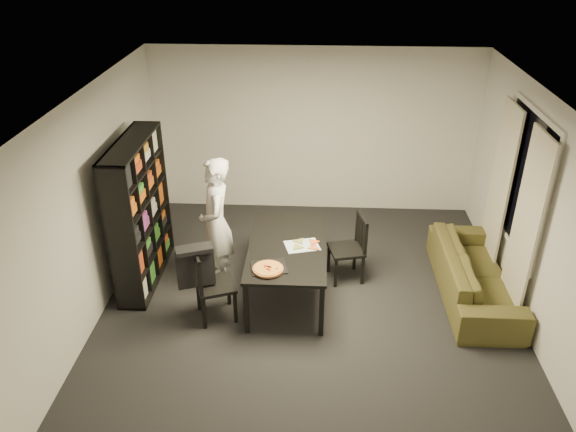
# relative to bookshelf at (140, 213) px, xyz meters

# --- Properties ---
(room) EXTENTS (5.01, 5.51, 2.61)m
(room) POSITION_rel_bookshelf_xyz_m (2.16, -0.60, 0.35)
(room) COLOR black
(room) RESTS_ON ground
(window_pane) EXTENTS (0.02, 1.40, 1.60)m
(window_pane) POSITION_rel_bookshelf_xyz_m (4.64, -0.00, 0.55)
(window_pane) COLOR black
(window_pane) RESTS_ON room
(window_frame) EXTENTS (0.03, 1.52, 1.72)m
(window_frame) POSITION_rel_bookshelf_xyz_m (4.64, -0.00, 0.55)
(window_frame) COLOR white
(window_frame) RESTS_ON room
(curtain_left) EXTENTS (0.03, 0.70, 2.25)m
(curtain_left) POSITION_rel_bookshelf_xyz_m (4.56, -0.52, 0.20)
(curtain_left) COLOR beige
(curtain_left) RESTS_ON room
(curtain_right) EXTENTS (0.03, 0.70, 2.25)m
(curtain_right) POSITION_rel_bookshelf_xyz_m (4.56, 0.52, 0.20)
(curtain_right) COLOR beige
(curtain_right) RESTS_ON room
(bookshelf) EXTENTS (0.35, 1.50, 1.90)m
(bookshelf) POSITION_rel_bookshelf_xyz_m (0.00, 0.00, 0.00)
(bookshelf) COLOR black
(bookshelf) RESTS_ON room
(dining_table) EXTENTS (0.94, 1.69, 0.71)m
(dining_table) POSITION_rel_bookshelf_xyz_m (1.88, -0.27, -0.31)
(dining_table) COLOR black
(dining_table) RESTS_ON room
(chair_left) EXTENTS (0.55, 0.55, 0.92)m
(chair_left) POSITION_rel_bookshelf_xyz_m (0.98, -0.82, -0.42)
(chair_left) COLOR black
(chair_left) RESTS_ON room
(chair_right) EXTENTS (0.50, 0.50, 0.90)m
(chair_right) POSITION_rel_bookshelf_xyz_m (2.70, 0.12, -0.44)
(chair_right) COLOR black
(chair_right) RESTS_ON room
(draped_jacket) EXTENTS (0.44, 0.31, 0.51)m
(draped_jacket) POSITION_rel_bookshelf_xyz_m (0.86, -0.86, -0.19)
(draped_jacket) COLOR black
(draped_jacket) RESTS_ON chair_left
(person) EXTENTS (0.53, 0.70, 1.72)m
(person) POSITION_rel_bookshelf_xyz_m (0.97, -0.06, -0.09)
(person) COLOR white
(person) RESTS_ON room
(baking_tray) EXTENTS (0.46, 0.40, 0.01)m
(baking_tray) POSITION_rel_bookshelf_xyz_m (1.69, -0.78, -0.24)
(baking_tray) COLOR black
(baking_tray) RESTS_ON dining_table
(pepperoni_pizza) EXTENTS (0.35, 0.35, 0.03)m
(pepperoni_pizza) POSITION_rel_bookshelf_xyz_m (1.69, -0.85, -0.22)
(pepperoni_pizza) COLOR #9C562D
(pepperoni_pizza) RESTS_ON dining_table
(kitchen_towel) EXTENTS (0.47, 0.40, 0.01)m
(kitchen_towel) POSITION_rel_bookshelf_xyz_m (2.05, -0.29, -0.24)
(kitchen_towel) COLOR white
(kitchen_towel) RESTS_ON dining_table
(pizza_slices) EXTENTS (0.43, 0.39, 0.01)m
(pizza_slices) POSITION_rel_bookshelf_xyz_m (2.10, -0.27, -0.23)
(pizza_slices) COLOR #C7883E
(pizza_slices) RESTS_ON dining_table
(sofa) EXTENTS (0.81, 2.06, 0.60)m
(sofa) POSITION_rel_bookshelf_xyz_m (4.21, -0.18, -0.65)
(sofa) COLOR #41431A
(sofa) RESTS_ON room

